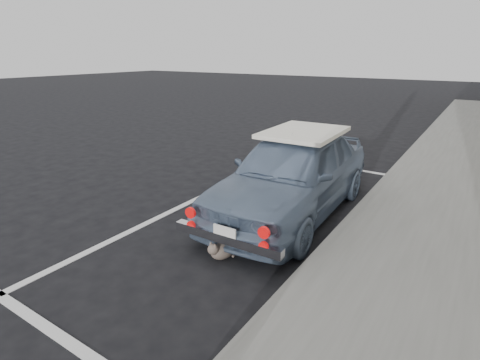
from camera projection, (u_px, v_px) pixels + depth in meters
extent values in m
plane|color=black|center=(86.00, 300.00, 4.18)|extent=(80.00, 80.00, 0.00)
cube|color=slate|center=(428.00, 298.00, 4.08)|extent=(2.80, 40.00, 0.15)
cube|color=silver|center=(73.00, 345.00, 3.52)|extent=(3.00, 0.12, 0.01)
cube|color=silver|center=(333.00, 166.00, 9.06)|extent=(3.00, 0.12, 0.01)
cube|color=silver|center=(196.00, 199.00, 7.02)|extent=(0.12, 7.00, 0.01)
imported|color=slate|center=(292.00, 173.00, 6.26)|extent=(1.78, 4.16, 1.40)
cube|color=white|center=(304.00, 132.00, 6.38)|extent=(1.20, 1.60, 0.07)
cube|color=silver|center=(227.00, 238.00, 4.74)|extent=(1.57, 0.17, 0.12)
cube|color=white|center=(225.00, 233.00, 4.67)|extent=(0.33, 0.03, 0.17)
cylinder|color=red|center=(191.00, 213.00, 4.91)|extent=(0.15, 0.04, 0.15)
cylinder|color=red|center=(264.00, 233.00, 4.37)|extent=(0.15, 0.04, 0.15)
cylinder|color=red|center=(191.00, 225.00, 4.97)|extent=(0.12, 0.04, 0.12)
cylinder|color=red|center=(264.00, 246.00, 4.43)|extent=(0.12, 0.04, 0.12)
ellipsoid|color=#736657|center=(223.00, 250.00, 4.98)|extent=(0.33, 0.43, 0.23)
sphere|color=#736657|center=(213.00, 249.00, 4.85)|extent=(0.15, 0.15, 0.15)
cone|color=#736657|center=(211.00, 243.00, 4.85)|extent=(0.05, 0.05, 0.06)
cone|color=#736657|center=(215.00, 245.00, 4.80)|extent=(0.05, 0.05, 0.06)
cylinder|color=#736657|center=(237.00, 252.00, 5.09)|extent=(0.07, 0.25, 0.03)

